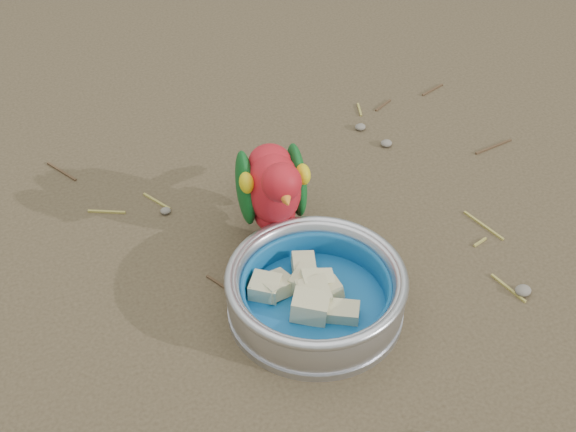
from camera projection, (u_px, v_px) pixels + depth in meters
name	position (u px, v px, depth m)	size (l,w,h in m)	color
ground	(288.00, 290.00, 0.98)	(60.00, 60.00, 0.00)	#4A3D29
food_bowl	(315.00, 307.00, 0.95)	(0.21, 0.21, 0.02)	#B2B2BA
bowl_wall	(316.00, 289.00, 0.93)	(0.21, 0.21, 0.04)	#B2B2BA
fruit_wedges	(316.00, 293.00, 0.93)	(0.12, 0.12, 0.03)	#C6BD8D
lory_parrot	(273.00, 196.00, 1.00)	(0.09, 0.18, 0.15)	#AF141E
ground_debris	(237.00, 261.00, 1.02)	(0.90, 0.80, 0.01)	olive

